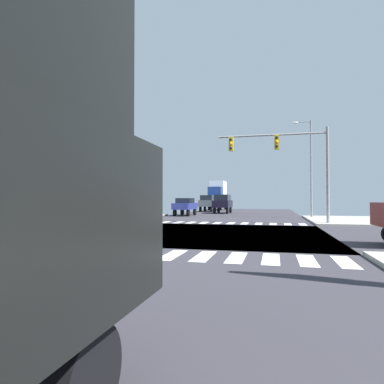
% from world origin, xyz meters
% --- Properties ---
extents(ground, '(90.00, 90.00, 0.05)m').
position_xyz_m(ground, '(0.00, 0.00, -0.03)').
color(ground, '#333037').
extents(sidewalk_corner_nw, '(12.00, 12.00, 0.14)m').
position_xyz_m(sidewalk_corner_nw, '(-13.00, 12.00, 0.07)').
color(sidewalk_corner_nw, '#A19597').
rests_on(sidewalk_corner_nw, ground).
extents(crosswalk_near, '(13.50, 2.00, 0.01)m').
position_xyz_m(crosswalk_near, '(-0.25, -7.30, 0.00)').
color(crosswalk_near, white).
rests_on(crosswalk_near, ground).
extents(crosswalk_far, '(13.50, 2.00, 0.01)m').
position_xyz_m(crosswalk_far, '(-0.25, 7.30, 0.00)').
color(crosswalk_far, white).
rests_on(crosswalk_far, ground).
extents(traffic_signal_mast, '(7.64, 0.55, 6.74)m').
position_xyz_m(traffic_signal_mast, '(4.99, 7.29, 5.02)').
color(traffic_signal_mast, gray).
rests_on(traffic_signal_mast, ground).
extents(street_lamp, '(1.78, 0.32, 9.04)m').
position_xyz_m(street_lamp, '(7.43, 15.40, 5.33)').
color(street_lamp, gray).
rests_on(street_lamp, ground).
extents(bank_building, '(15.95, 10.38, 4.80)m').
position_xyz_m(bank_building, '(-19.07, 12.50, 2.41)').
color(bank_building, gray).
rests_on(bank_building, ground).
extents(sedan_crossing_2, '(1.80, 4.30, 1.88)m').
position_xyz_m(sedan_crossing_2, '(-5.00, 17.77, 1.12)').
color(sedan_crossing_2, black).
rests_on(sedan_crossing_2, ground).
extents(box_truck_queued_2, '(2.40, 7.20, 4.85)m').
position_xyz_m(box_truck_queued_2, '(-5.00, 39.11, 2.56)').
color(box_truck_queued_2, black).
rests_on(box_truck_queued_2, ground).
extents(suv_leading_1, '(1.96, 4.60, 2.34)m').
position_xyz_m(suv_leading_1, '(-5.00, 30.67, 1.39)').
color(suv_leading_1, black).
rests_on(suv_leading_1, ground).
extents(suv_middle_3, '(1.96, 4.60, 2.34)m').
position_xyz_m(suv_middle_3, '(-2.00, 24.93, 1.39)').
color(suv_middle_3, black).
rests_on(suv_middle_3, ground).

